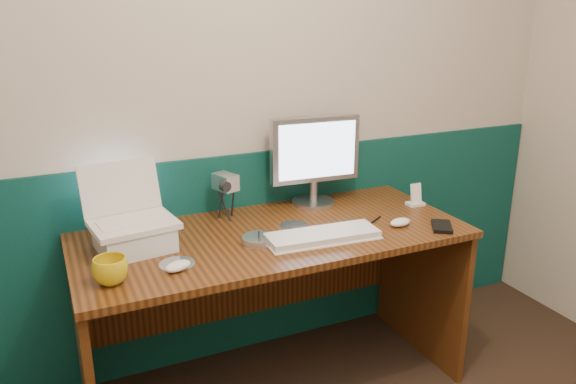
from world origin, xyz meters
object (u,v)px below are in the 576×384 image
keyboard (323,236)px  camcorder (226,195)px  desk (274,313)px  laptop (131,195)px  mug (111,271)px  monitor (314,161)px

keyboard → camcorder: 0.48m
desk → keyboard: keyboard is taller
desk → laptop: bearing=173.7°
desk → mug: bearing=-164.1°
keyboard → mug: 0.82m
laptop → monitor: monitor is taller
laptop → monitor: (0.86, 0.19, -0.01)m
desk → monitor: monitor is taller
keyboard → laptop: bearing=167.2°
monitor → mug: 1.09m
desk → laptop: laptop is taller
desk → keyboard: bearing=-45.0°
monitor → keyboard: (-0.16, -0.40, -0.20)m
monitor → keyboard: bearing=-107.7°
laptop → camcorder: laptop is taller
mug → camcorder: bearing=37.9°
monitor → mug: (-0.98, -0.44, -0.16)m
desk → camcorder: camcorder is taller
keyboard → camcorder: size_ratio=2.08×
monitor → camcorder: monitor is taller
monitor → mug: size_ratio=3.57×
laptop → keyboard: size_ratio=0.68×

